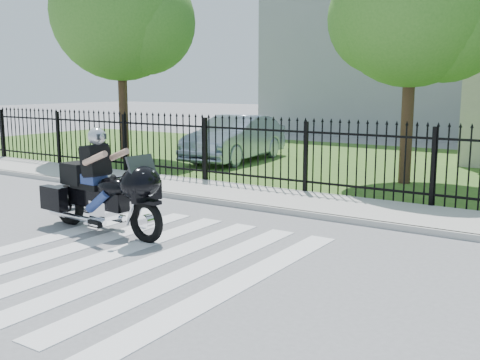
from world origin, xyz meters
The scene contains 12 objects.
ground centered at (0.00, 0.00, 0.00)m, with size 120.00×120.00×0.00m, color slate.
crosswalk centered at (0.00, 0.00, 0.01)m, with size 5.00×5.50×0.01m, color silver, non-canonical shape.
sidewalk centered at (0.00, 5.00, 0.06)m, with size 40.00×2.00×0.12m, color #ADAAA3.
curb centered at (0.00, 4.00, 0.06)m, with size 40.00×0.12×0.12m, color #ADAAA3.
grass_strip centered at (0.00, 12.00, 0.01)m, with size 40.00×12.00×0.02m, color #345B1F.
iron_fence centered at (0.00, 6.00, 0.90)m, with size 26.00×0.04×1.80m.
tree_left centered at (-8.50, 8.50, 5.17)m, with size 4.80×4.80×7.58m.
tree_mid centered at (1.50, 9.00, 4.67)m, with size 4.20×4.20×6.78m.
building_tall centered at (-3.00, 26.00, 6.00)m, with size 15.00×10.00×12.00m, color gray.
motorcycle_rider centered at (-1.59, 0.93, 0.80)m, with size 2.95×1.04×1.95m.
parked_car centered at (-4.83, 10.19, 0.81)m, with size 1.68×4.81×1.58m, color #94A1BA.
litter_bin centered at (-6.78, 5.70, 0.53)m, with size 0.36×0.36×0.82m, color black.
Camera 1 is at (6.01, -6.06, 2.67)m, focal length 42.00 mm.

